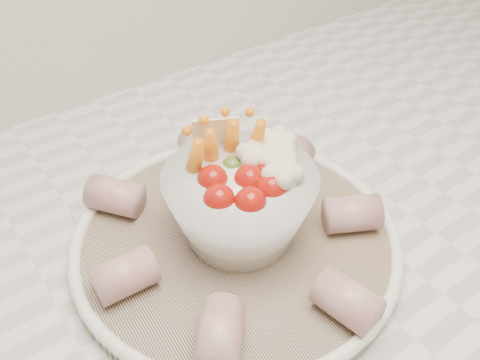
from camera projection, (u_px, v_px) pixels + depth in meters
serving_platter at (236, 240)px, 0.51m from camera, size 0.33×0.33×0.02m
veggie_bowl at (242, 199)px, 0.49m from camera, size 0.14×0.14×0.11m
cured_meat_rolls at (235, 225)px, 0.50m from camera, size 0.27×0.30×0.04m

